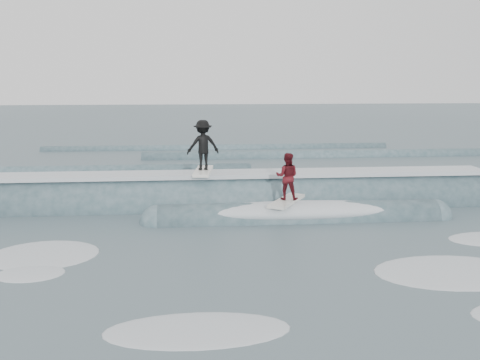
{
  "coord_description": "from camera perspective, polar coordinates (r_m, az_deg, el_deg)",
  "views": [
    {
      "loc": [
        -1.55,
        -11.9,
        4.5
      ],
      "look_at": [
        0.0,
        5.7,
        1.1
      ],
      "focal_mm": 40.0,
      "sensor_mm": 36.0,
      "label": 1
    }
  ],
  "objects": [
    {
      "name": "surfer_black",
      "position": [
        18.76,
        -3.97,
        3.52
      ],
      "size": [
        1.23,
        2.05,
        1.85
      ],
      "color": "white",
      "rests_on": "ground"
    },
    {
      "name": "far_swells",
      "position": [
        29.91,
        -2.75,
        2.23
      ],
      "size": [
        38.31,
        8.65,
        0.8
      ],
      "color": "#35515A",
      "rests_on": "ground"
    },
    {
      "name": "ground",
      "position": [
        12.82,
        2.27,
        -9.67
      ],
      "size": [
        160.0,
        160.0,
        0.0
      ],
      "primitive_type": "plane",
      "color": "#3F535B",
      "rests_on": "ground"
    },
    {
      "name": "whitewater",
      "position": [
        12.77,
        8.87,
        -9.88
      ],
      "size": [
        15.19,
        6.7,
        0.1
      ],
      "color": "silver",
      "rests_on": "ground"
    },
    {
      "name": "breaking_wave",
      "position": [
        18.89,
        0.66,
        -2.77
      ],
      "size": [
        23.0,
        3.91,
        2.26
      ],
      "color": "#35515A",
      "rests_on": "ground"
    },
    {
      "name": "surfer_red",
      "position": [
        16.97,
        5.04,
        -0.01
      ],
      "size": [
        1.49,
        2.0,
        1.59
      ],
      "color": "silver",
      "rests_on": "ground"
    }
  ]
}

